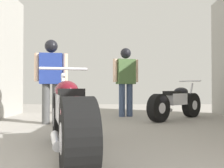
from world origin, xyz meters
name	(u,v)px	position (x,y,z in m)	size (l,w,h in m)	color
ground_plane	(122,135)	(0.00, 3.02, 0.00)	(14.52, 14.52, 0.00)	gray
motorcycle_maroon_cruiser	(68,118)	(-0.60, 1.85, 0.40)	(0.88, 2.08, 0.98)	black
motorcycle_black_naked	(175,103)	(1.27, 4.88, 0.38)	(1.53, 1.44, 0.90)	black
mechanic_in_blue	(51,73)	(-1.36, 4.19, 1.00)	(0.66, 0.30, 1.67)	#4C4C4C
mechanic_with_helmet	(125,75)	(0.19, 5.47, 1.03)	(0.67, 0.37, 1.71)	#384766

